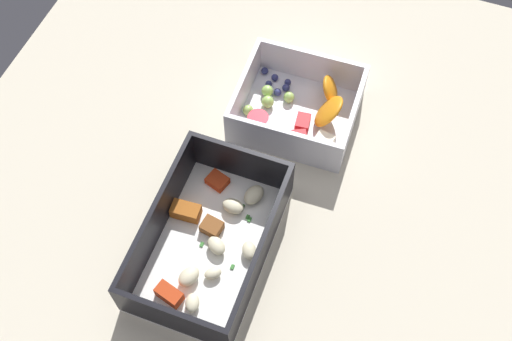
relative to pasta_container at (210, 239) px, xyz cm
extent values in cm
cube|color=beige|center=(12.90, -1.82, -3.20)|extent=(80.00, 80.00, 2.00)
cube|color=white|center=(-0.12, -0.05, -1.90)|extent=(21.88, 13.82, 0.60)
cube|color=black|center=(-10.72, -0.12, 1.54)|extent=(0.68, 13.69, 6.27)
cube|color=black|center=(10.47, 0.01, 1.54)|extent=(0.68, 13.69, 6.27)
cube|color=black|center=(-0.16, 6.49, 1.54)|extent=(20.60, 0.73, 6.27)
cube|color=black|center=(-0.08, -6.59, 1.54)|extent=(20.60, 0.73, 6.27)
ellipsoid|color=beige|center=(-4.91, 0.59, -0.61)|extent=(3.36, 2.91, 1.41)
ellipsoid|color=beige|center=(-0.18, -0.91, -0.68)|extent=(2.95, 3.19, 1.31)
ellipsoid|color=beige|center=(-3.48, -1.74, -0.88)|extent=(2.44, 2.51, 1.03)
ellipsoid|color=beige|center=(7.75, -2.70, -0.56)|extent=(3.49, 2.94, 1.48)
ellipsoid|color=beige|center=(5.42, -0.84, -0.64)|extent=(2.02, 2.81, 1.36)
ellipsoid|color=beige|center=(-7.62, -1.02, -0.79)|extent=(2.70, 2.26, 1.16)
ellipsoid|color=beige|center=(0.65, -4.79, -0.76)|extent=(2.91, 2.67, 1.19)
cube|color=#AD5B1E|center=(2.78, 4.37, -0.76)|extent=(2.26, 3.72, 1.68)
cube|color=red|center=(8.27, 2.45, -1.07)|extent=(2.76, 3.06, 1.05)
cube|color=brown|center=(1.99, 0.59, -0.91)|extent=(2.43, 2.72, 1.38)
cube|color=red|center=(-7.64, 1.85, -0.75)|extent=(2.43, 3.47, 1.71)
cube|color=#387A33|center=(5.01, -2.92, -1.50)|extent=(0.60, 0.40, 0.20)
cube|color=#387A33|center=(-1.74, -3.56, -1.50)|extent=(0.60, 0.40, 0.20)
cube|color=#387A33|center=(4.78, -3.24, -1.50)|extent=(0.60, 0.40, 0.20)
cube|color=#387A33|center=(6.01, -1.59, -1.50)|extent=(0.60, 0.40, 0.20)
cube|color=#387A33|center=(6.16, -1.60, -1.50)|extent=(0.60, 0.40, 0.20)
cube|color=#387A33|center=(-0.36, 0.97, -1.50)|extent=(0.60, 0.40, 0.20)
cube|color=white|center=(21.98, -3.55, -1.90)|extent=(14.43, 16.16, 0.60)
cube|color=white|center=(15.33, -3.78, 1.07)|extent=(1.14, 15.70, 5.34)
cube|color=white|center=(28.62, -3.32, 1.07)|extent=(1.14, 15.70, 5.34)
cube|color=white|center=(21.72, 3.99, 1.07)|extent=(12.71, 1.04, 5.34)
cube|color=white|center=(22.24, -11.09, 1.07)|extent=(12.71, 1.04, 5.34)
ellipsoid|color=orange|center=(22.15, -7.83, 0.92)|extent=(5.15, 4.33, 4.83)
ellipsoid|color=orange|center=(25.85, -6.95, 0.63)|extent=(4.76, 4.10, 4.26)
cube|color=red|center=(20.45, -4.93, -0.87)|extent=(2.62, 2.08, 1.45)
cube|color=#F4EACC|center=(17.81, -8.41, -0.67)|extent=(3.47, 2.84, 1.86)
cube|color=red|center=(17.38, -4.92, -0.73)|extent=(3.24, 3.57, 1.75)
sphere|color=#9ECC60|center=(21.98, 0.62, -0.75)|extent=(1.71, 1.71, 1.71)
sphere|color=#9ECC60|center=(23.80, -2.15, -0.85)|extent=(1.50, 1.50, 1.50)
sphere|color=#9ECC60|center=(23.74, 1.32, -0.78)|extent=(1.64, 1.64, 1.64)
sphere|color=#9ECC60|center=(19.80, 2.67, -0.87)|extent=(1.46, 1.46, 1.46)
cone|color=red|center=(18.15, 0.62, -0.46)|extent=(2.85, 2.85, 2.28)
sphere|color=navy|center=(25.36, -0.86, -1.06)|extent=(1.07, 1.07, 1.07)
sphere|color=navy|center=(24.22, -0.01, -1.06)|extent=(1.08, 1.08, 1.08)
sphere|color=navy|center=(26.55, 1.22, -1.10)|extent=(1.00, 1.00, 1.00)
sphere|color=navy|center=(26.42, -0.75, -1.13)|extent=(0.94, 0.94, 0.94)
sphere|color=navy|center=(27.18, 2.95, -1.09)|extent=(1.02, 1.02, 1.02)
sphere|color=navy|center=(25.18, 1.63, -1.11)|extent=(0.97, 0.97, 0.97)
camera|label=1|loc=(-26.57, -15.83, 68.12)|focal=43.92mm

